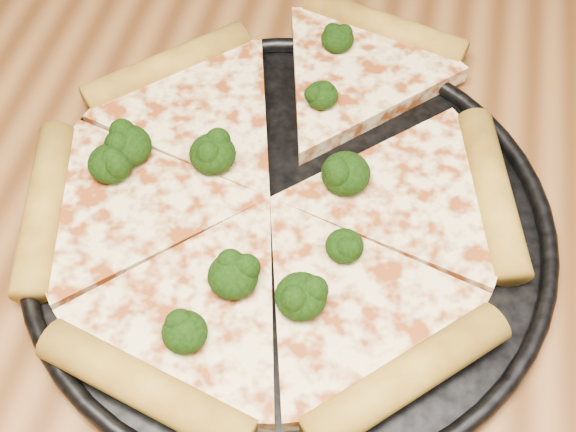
# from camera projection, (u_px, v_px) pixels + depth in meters

# --- Properties ---
(dining_table) EXTENTS (1.20, 0.90, 0.75)m
(dining_table) POSITION_uv_depth(u_px,v_px,m) (394.00, 332.00, 0.58)
(dining_table) COLOR brown
(dining_table) RESTS_ON ground
(pizza_pan) EXTENTS (0.37, 0.37, 0.02)m
(pizza_pan) POSITION_uv_depth(u_px,v_px,m) (288.00, 223.00, 0.52)
(pizza_pan) COLOR black
(pizza_pan) RESTS_ON dining_table
(pizza) EXTENTS (0.36, 0.40, 0.03)m
(pizza) POSITION_uv_depth(u_px,v_px,m) (275.00, 192.00, 0.53)
(pizza) COLOR #FFDE9C
(pizza) RESTS_ON pizza_pan
(broccoli_florets) EXTENTS (0.20, 0.30, 0.03)m
(broccoli_florets) POSITION_uv_depth(u_px,v_px,m) (240.00, 190.00, 0.51)
(broccoli_florets) COLOR black
(broccoli_florets) RESTS_ON pizza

